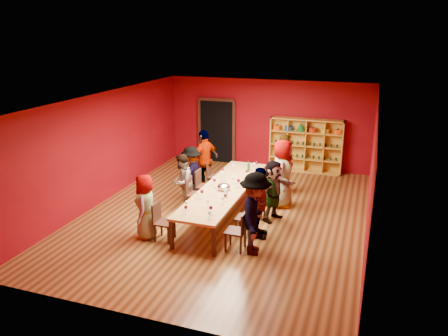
{
  "coord_description": "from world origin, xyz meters",
  "views": [
    {
      "loc": [
        3.37,
        -9.92,
        4.63
      ],
      "look_at": [
        -0.13,
        0.32,
        1.15
      ],
      "focal_mm": 35.0,
      "sensor_mm": 36.0,
      "label": 1
    }
  ],
  "objects": [
    {
      "name": "room_shell",
      "position": [
        0.0,
        0.0,
        1.5
      ],
      "size": [
        7.1,
        9.1,
        3.04
      ],
      "color": "#593517",
      "rests_on": "ground"
    },
    {
      "name": "tasting_table",
      "position": [
        0.0,
        0.0,
        0.7
      ],
      "size": [
        1.1,
        4.5,
        0.75
      ],
      "color": "tan",
      "rests_on": "ground"
    },
    {
      "name": "doorway",
      "position": [
        -1.8,
        4.43,
        1.12
      ],
      "size": [
        1.4,
        0.17,
        2.3
      ],
      "color": "black",
      "rests_on": "ground"
    },
    {
      "name": "shelving_unit",
      "position": [
        1.4,
        4.32,
        0.98
      ],
      "size": [
        2.4,
        0.4,
        1.8
      ],
      "color": "gold",
      "rests_on": "ground"
    },
    {
      "name": "chair_person_left_0",
      "position": [
        -0.91,
        -1.82,
        0.5
      ],
      "size": [
        0.42,
        0.42,
        0.89
      ],
      "color": "black",
      "rests_on": "ground"
    },
    {
      "name": "person_left_0",
      "position": [
        -1.29,
        -1.82,
        0.76
      ],
      "size": [
        0.59,
        0.82,
        1.52
      ],
      "primitive_type": "imported",
      "rotation": [
        0.0,
        0.0,
        -1.31
      ],
      "color": "#131B36",
      "rests_on": "ground"
    },
    {
      "name": "chair_person_left_2",
      "position": [
        -0.91,
        0.02,
        0.5
      ],
      "size": [
        0.42,
        0.42,
        0.89
      ],
      "color": "black",
      "rests_on": "ground"
    },
    {
      "name": "person_left_2",
      "position": [
        -1.21,
        0.02,
        0.75
      ],
      "size": [
        0.49,
        0.77,
        1.5
      ],
      "primitive_type": "imported",
      "rotation": [
        0.0,
        0.0,
        -1.45
      ],
      "color": "#5076A6",
      "rests_on": "ground"
    },
    {
      "name": "chair_person_left_3",
      "position": [
        -0.91,
        0.68,
        0.5
      ],
      "size": [
        0.42,
        0.42,
        0.89
      ],
      "color": "black",
      "rests_on": "ground"
    },
    {
      "name": "person_left_3",
      "position": [
        -1.22,
        0.68,
        0.77
      ],
      "size": [
        0.45,
        1.01,
        1.54
      ],
      "primitive_type": "imported",
      "rotation": [
        0.0,
        0.0,
        -1.61
      ],
      "color": "silver",
      "rests_on": "ground"
    },
    {
      "name": "chair_person_left_4",
      "position": [
        -0.91,
        1.57,
        0.5
      ],
      "size": [
        0.42,
        0.42,
        0.89
      ],
      "color": "black",
      "rests_on": "ground"
    },
    {
      "name": "person_left_4",
      "position": [
        -1.17,
        1.57,
        0.91
      ],
      "size": [
        0.84,
        1.17,
        1.82
      ],
      "primitive_type": "imported",
      "rotation": [
        0.0,
        0.0,
        -1.94
      ],
      "color": "#15173C",
      "rests_on": "ground"
    },
    {
      "name": "chair_person_right_0",
      "position": [
        0.91,
        -1.72,
        0.5
      ],
      "size": [
        0.42,
        0.42,
        0.89
      ],
      "color": "black",
      "rests_on": "ground"
    },
    {
      "name": "person_right_0",
      "position": [
        1.26,
        -1.72,
        0.9
      ],
      "size": [
        0.65,
        1.23,
        1.81
      ],
      "primitive_type": "imported",
      "rotation": [
        0.0,
        0.0,
        1.72
      ],
      "color": "#15173A",
      "rests_on": "ground"
    },
    {
      "name": "chair_person_right_1",
      "position": [
        0.91,
        -0.97,
        0.5
      ],
      "size": [
        0.42,
        0.42,
        0.89
      ],
      "color": "black",
      "rests_on": "ground"
    },
    {
      "name": "person_right_1",
      "position": [
        1.15,
        -0.97,
        0.84
      ],
      "size": [
        0.57,
        1.04,
        1.69
      ],
      "primitive_type": "imported",
      "rotation": [
        0.0,
        0.0,
        1.7
      ],
      "color": "#C1828F",
      "rests_on": "ground"
    },
    {
      "name": "chair_person_right_2",
      "position": [
        0.91,
        0.07,
        0.5
      ],
      "size": [
        0.42,
        0.42,
        0.89
      ],
      "color": "black",
      "rests_on": "ground"
    },
    {
      "name": "person_right_2",
      "position": [
        1.24,
        0.07,
        0.78
      ],
      "size": [
        0.93,
        1.5,
        1.56
      ],
      "primitive_type": "imported",
      "rotation": [
        0.0,
        0.0,
        1.19
      ],
      "color": "#5673B1",
      "rests_on": "ground"
    },
    {
      "name": "chair_person_right_3",
      "position": [
        0.91,
        1.04,
        0.5
      ],
      "size": [
        0.42,
        0.42,
        0.89
      ],
      "color": "black",
      "rests_on": "ground"
    },
    {
      "name": "person_right_3",
      "position": [
        1.27,
        1.04,
        0.93
      ],
      "size": [
        0.56,
        0.94,
        1.85
      ],
      "primitive_type": "imported",
      "rotation": [
        0.0,
        0.0,
        1.65
      ],
      "color": "#5178A7",
      "rests_on": "ground"
    },
    {
      "name": "chair_person_right_4",
      "position": [
        0.91,
        2.0,
        0.5
      ],
      "size": [
        0.42,
        0.42,
        0.89
      ],
      "color": "black",
      "rests_on": "ground"
    },
    {
      "name": "person_right_4",
      "position": [
        1.17,
        2.0,
        0.88
      ],
      "size": [
        0.5,
        0.66,
        1.77
      ],
      "primitive_type": "imported",
      "rotation": [
        0.0,
        0.0,
        1.53
      ],
      "color": "silver",
      "rests_on": "ground"
    },
    {
      "name": "wine_glass_0",
      "position": [
        0.27,
        -1.74,
        0.91
      ],
      "size": [
        0.09,
        0.09,
        0.21
      ],
      "color": "white",
      "rests_on": "tasting_table"
    },
    {
      "name": "wine_glass_1",
      "position": [
        0.11,
        0.33,
        0.9
      ],
      "size": [
        0.08,
        0.08,
        0.2
      ],
      "color": "white",
      "rests_on": "tasting_table"
    },
    {
      "name": "wine_glass_2",
      "position": [
        -0.26,
        -1.87,
        0.89
      ],
      "size": [
        0.08,
        0.08,
        0.2
      ],
      "color": "white",
      "rests_on": "tasting_table"
    },
    {
      "name": "wine_glass_3",
      "position": [
        0.32,
        1.68,
        0.89
      ],
      "size": [
        0.08,
        0.08,
        0.19
      ],
      "color": "white",
      "rests_on": "tasting_table"
    },
    {
      "name": "wine_glass_4",
      "position": [
        0.32,
        0.13,
        0.91
      ],
      "size": [
        0.09,
        0.09,
        0.22
      ],
      "color": "white",
      "rests_on": "tasting_table"
    },
    {
      "name": "wine_glass_5",
      "position": [
        0.32,
        -1.97,
        0.89
      ],
      "size": [
        0.08,
        0.08,
        0.19
      ],
      "color": "white",
      "rests_on": "tasting_table"
    },
    {
      "name": "wine_glass_6",
      "position": [
        -0.32,
        0.73,
        0.88
      ],
      "size": [
        0.07,
        0.07,
        0.18
      ],
      "color": "white",
      "rests_on": "tasting_table"
    },
    {
      "name": "wine_glass_7",
      "position": [
        0.3,
        -0.0,
        0.88
      ],
      "size": [
        0.07,
        0.07,
        0.18
      ],
      "color": "white",
      "rests_on": "tasting_table"
    },
    {
      "name": "wine_glass_8",
      "position": [
        0.33,
        0.75,
        0.88
      ],
      "size": [
        0.07,
        0.07,
        0.18
      ],
      "color": "white",
      "rests_on": "tasting_table"
    },
    {
      "name": "wine_glass_9",
      "position": [
        -0.28,
        -0.89,
        0.9
      ],
      "size": [
        0.09,
        0.09,
        0.21
      ],
      "color": "white",
      "rests_on": "tasting_table"
    },
    {
      "name": "wine_glass_10",
      "position": [
        0.06,
        -1.36,
        0.88
      ],
      "size": [
        0.07,
        0.07,
        0.18
      ],
      "color": "white",
      "rests_on": "tasting_table"
    },
    {
      "name": "wine_glass_11",
      "position": [
        -0.36,
        -1.62,
        0.89
      ],
      "size": [
        0.08,
        0.08,
        0.2
      ],
      "color": "white",
      "rests_on": "tasting_table"
    },
    {
      "name": "wine_glass_12",
      "position": [
        0.28,
        1.03,
        0.88
      ],
      "size": [
        0.07,
        0.07,
        0.18
      ],
      "color": "white",
      "rests_on": "tasting_table"
    },
    {
      "name": "wine_glass_13",
      "position": [
        0.31,
        -0.9,
        0.88
      ],
      "size": [
        0.07,
        0.07,
        0.19
      ],
      "color": "white",
      "rests_on": "tasting_table"
    },
    {
      "name": "wine_glass_14",
      "position": [
        -0.37,
        0.94,
        0.89
      ],
      "size": [
        0.08,
        0.08,
        0.19
      ],
      "color": "white",
      "rests_on": "tasting_table"
    },
    {
      "name": "wine_glass_15",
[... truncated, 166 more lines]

